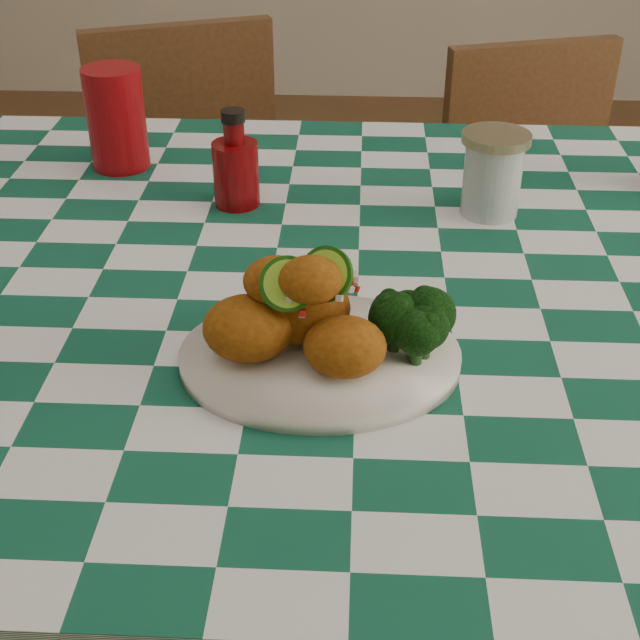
# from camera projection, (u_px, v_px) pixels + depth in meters

# --- Properties ---
(dining_table) EXTENTS (1.66, 1.06, 0.79)m
(dining_table) POSITION_uv_depth(u_px,v_px,m) (352.00, 514.00, 1.27)
(dining_table) COLOR #114F39
(dining_table) RESTS_ON ground
(plate) EXTENTS (0.30, 0.24, 0.02)m
(plate) POSITION_uv_depth(u_px,v_px,m) (320.00, 358.00, 0.90)
(plate) COLOR white
(plate) RESTS_ON dining_table
(fried_chicken_pile) EXTENTS (0.17, 0.12, 0.11)m
(fried_chicken_pile) POSITION_uv_depth(u_px,v_px,m) (311.00, 305.00, 0.87)
(fried_chicken_pile) COLOR #9D540F
(fried_chicken_pile) RESTS_ON plate
(broccoli_side) EXTENTS (0.08, 0.08, 0.06)m
(broccoli_side) POSITION_uv_depth(u_px,v_px,m) (405.00, 321.00, 0.88)
(broccoli_side) COLOR black
(broccoli_side) RESTS_ON plate
(red_tumbler) EXTENTS (0.11, 0.11, 0.15)m
(red_tumbler) POSITION_uv_depth(u_px,v_px,m) (116.00, 118.00, 1.30)
(red_tumbler) COLOR maroon
(red_tumbler) RESTS_ON dining_table
(ketchup_bottle) EXTENTS (0.07, 0.07, 0.13)m
(ketchup_bottle) POSITION_uv_depth(u_px,v_px,m) (235.00, 158.00, 1.19)
(ketchup_bottle) COLOR #660507
(ketchup_bottle) RESTS_ON dining_table
(mason_jar) EXTENTS (0.12, 0.12, 0.11)m
(mason_jar) POSITION_uv_depth(u_px,v_px,m) (492.00, 174.00, 1.17)
(mason_jar) COLOR #B2BCBA
(mason_jar) RESTS_ON dining_table
(wooden_chair_left) EXTENTS (0.51, 0.52, 0.85)m
(wooden_chair_left) POSITION_uv_depth(u_px,v_px,m) (209.00, 252.00, 1.86)
(wooden_chair_left) COLOR #472814
(wooden_chair_left) RESTS_ON ground
(wooden_chair_right) EXTENTS (0.47, 0.48, 0.81)m
(wooden_chair_right) POSITION_uv_depth(u_px,v_px,m) (546.00, 257.00, 1.89)
(wooden_chair_right) COLOR #472814
(wooden_chair_right) RESTS_ON ground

